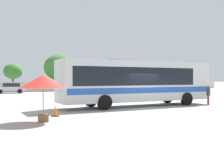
{
  "coord_description": "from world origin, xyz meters",
  "views": [
    {
      "loc": [
        -11.67,
        -17.3,
        2.12
      ],
      "look_at": [
        -0.81,
        3.18,
        1.7
      ],
      "focal_mm": 44.67,
      "sensor_mm": 36.0,
      "label": 1
    }
  ],
  "objects_px": {
    "vendor_umbrella_secondary_red": "(43,82)",
    "roadside_tree_right": "(113,65)",
    "coach_bus_silver_blue": "(136,81)",
    "roadside_tree_midleft": "(13,71)",
    "roadside_tree_midright": "(59,67)",
    "parked_car_second_silver": "(10,88)",
    "attendant_by_bus_door": "(208,94)",
    "traffic_cone_on_apron": "(55,111)"
  },
  "relations": [
    {
      "from": "traffic_cone_on_apron",
      "to": "roadside_tree_right",
      "type": "bearing_deg",
      "value": 57.38
    },
    {
      "from": "roadside_tree_midleft",
      "to": "parked_car_second_silver",
      "type": "bearing_deg",
      "value": -101.17
    },
    {
      "from": "parked_car_second_silver",
      "to": "coach_bus_silver_blue",
      "type": "bearing_deg",
      "value": -77.09
    },
    {
      "from": "attendant_by_bus_door",
      "to": "roadside_tree_right",
      "type": "bearing_deg",
      "value": 75.02
    },
    {
      "from": "coach_bus_silver_blue",
      "to": "vendor_umbrella_secondary_red",
      "type": "xyz_separation_m",
      "value": [
        -8.34,
        -4.47,
        -0.01
      ]
    },
    {
      "from": "traffic_cone_on_apron",
      "to": "attendant_by_bus_door",
      "type": "bearing_deg",
      "value": 4.11
    },
    {
      "from": "coach_bus_silver_blue",
      "to": "attendant_by_bus_door",
      "type": "bearing_deg",
      "value": -17.95
    },
    {
      "from": "traffic_cone_on_apron",
      "to": "coach_bus_silver_blue",
      "type": "bearing_deg",
      "value": 21.23
    },
    {
      "from": "parked_car_second_silver",
      "to": "roadside_tree_right",
      "type": "relative_size",
      "value": 0.7
    },
    {
      "from": "vendor_umbrella_secondary_red",
      "to": "parked_car_second_silver",
      "type": "distance_m",
      "value": 29.88
    },
    {
      "from": "attendant_by_bus_door",
      "to": "coach_bus_silver_blue",
      "type": "bearing_deg",
      "value": 162.05
    },
    {
      "from": "coach_bus_silver_blue",
      "to": "traffic_cone_on_apron",
      "type": "distance_m",
      "value": 7.94
    },
    {
      "from": "coach_bus_silver_blue",
      "to": "roadside_tree_midleft",
      "type": "xyz_separation_m",
      "value": [
        -4.25,
        33.1,
        1.48
      ]
    },
    {
      "from": "vendor_umbrella_secondary_red",
      "to": "roadside_tree_midleft",
      "type": "relative_size",
      "value": 0.48
    },
    {
      "from": "attendant_by_bus_door",
      "to": "roadside_tree_midright",
      "type": "relative_size",
      "value": 0.24
    },
    {
      "from": "vendor_umbrella_secondary_red",
      "to": "roadside_tree_midleft",
      "type": "distance_m",
      "value": 37.82
    },
    {
      "from": "roadside_tree_midleft",
      "to": "roadside_tree_right",
      "type": "relative_size",
      "value": 0.76
    },
    {
      "from": "roadside_tree_right",
      "to": "traffic_cone_on_apron",
      "type": "height_order",
      "value": "roadside_tree_right"
    },
    {
      "from": "attendant_by_bus_door",
      "to": "roadside_tree_right",
      "type": "relative_size",
      "value": 0.25
    },
    {
      "from": "vendor_umbrella_secondary_red",
      "to": "roadside_tree_right",
      "type": "bearing_deg",
      "value": 57.33
    },
    {
      "from": "coach_bus_silver_blue",
      "to": "vendor_umbrella_secondary_red",
      "type": "distance_m",
      "value": 9.46
    },
    {
      "from": "attendant_by_bus_door",
      "to": "vendor_umbrella_secondary_red",
      "type": "distance_m",
      "value": 14.4
    },
    {
      "from": "roadside_tree_midright",
      "to": "roadside_tree_right",
      "type": "relative_size",
      "value": 1.04
    },
    {
      "from": "parked_car_second_silver",
      "to": "traffic_cone_on_apron",
      "type": "xyz_separation_m",
      "value": [
        -1.44,
        -28.09,
        -0.49
      ]
    },
    {
      "from": "roadside_tree_midleft",
      "to": "traffic_cone_on_apron",
      "type": "xyz_separation_m",
      "value": [
        -2.99,
        -35.91,
        -3.14
      ]
    },
    {
      "from": "traffic_cone_on_apron",
      "to": "roadside_tree_midleft",
      "type": "bearing_deg",
      "value": 85.24
    },
    {
      "from": "roadside_tree_midright",
      "to": "roadside_tree_midleft",
      "type": "bearing_deg",
      "value": 167.29
    },
    {
      "from": "vendor_umbrella_secondary_red",
      "to": "traffic_cone_on_apron",
      "type": "distance_m",
      "value": 2.58
    },
    {
      "from": "attendant_by_bus_door",
      "to": "roadside_tree_midleft",
      "type": "relative_size",
      "value": 0.33
    },
    {
      "from": "vendor_umbrella_secondary_red",
      "to": "roadside_tree_right",
      "type": "relative_size",
      "value": 0.36
    },
    {
      "from": "vendor_umbrella_secondary_red",
      "to": "roadside_tree_right",
      "type": "xyz_separation_m",
      "value": [
        23.05,
        35.94,
        2.93
      ]
    },
    {
      "from": "vendor_umbrella_secondary_red",
      "to": "roadside_tree_midright",
      "type": "height_order",
      "value": "roadside_tree_midright"
    },
    {
      "from": "coach_bus_silver_blue",
      "to": "attendant_by_bus_door",
      "type": "distance_m",
      "value": 6.18
    },
    {
      "from": "roadside_tree_midleft",
      "to": "traffic_cone_on_apron",
      "type": "height_order",
      "value": "roadside_tree_midleft"
    },
    {
      "from": "attendant_by_bus_door",
      "to": "roadside_tree_midleft",
      "type": "height_order",
      "value": "roadside_tree_midleft"
    },
    {
      "from": "coach_bus_silver_blue",
      "to": "roadside_tree_right",
      "type": "xyz_separation_m",
      "value": [
        14.71,
        31.47,
        2.92
      ]
    },
    {
      "from": "roadside_tree_midleft",
      "to": "roadside_tree_midright",
      "type": "bearing_deg",
      "value": -12.71
    },
    {
      "from": "parked_car_second_silver",
      "to": "roadside_tree_midleft",
      "type": "height_order",
      "value": "roadside_tree_midleft"
    },
    {
      "from": "vendor_umbrella_secondary_red",
      "to": "parked_car_second_silver",
      "type": "xyz_separation_m",
      "value": [
        2.54,
        29.74,
        -1.16
      ]
    },
    {
      "from": "traffic_cone_on_apron",
      "to": "parked_car_second_silver",
      "type": "bearing_deg",
      "value": 87.06
    },
    {
      "from": "attendant_by_bus_door",
      "to": "traffic_cone_on_apron",
      "type": "xyz_separation_m",
      "value": [
        -13.02,
        -0.94,
        -0.58
      ]
    },
    {
      "from": "vendor_umbrella_secondary_red",
      "to": "roadside_tree_right",
      "type": "distance_m",
      "value": 42.79
    }
  ]
}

